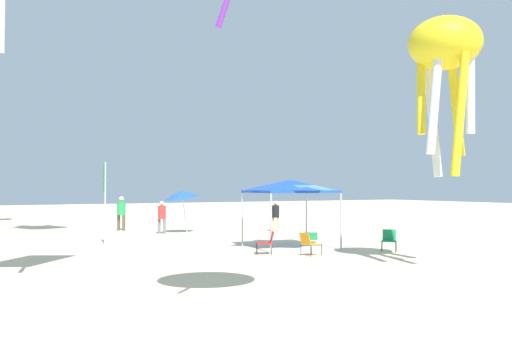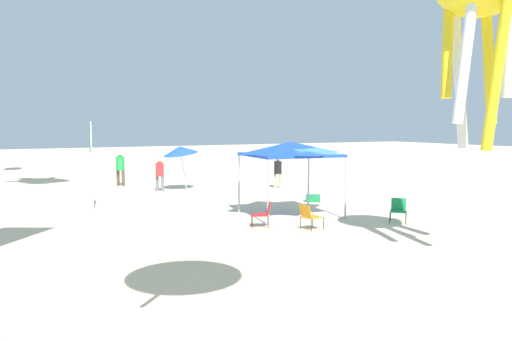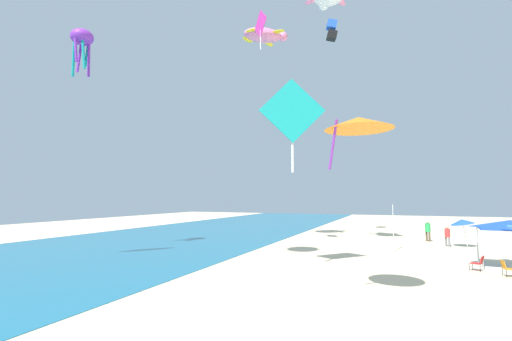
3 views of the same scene
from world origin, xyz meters
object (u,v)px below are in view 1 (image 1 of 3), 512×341
object	(u,v)px
folding_chair_near_cooler	(389,239)
person_near_umbrella	(276,213)
folding_chair_left_of_tent	(267,241)
cooler_box	(311,235)
canopy_tent	(290,187)
banner_flag	(105,195)
person_by_tent	(162,215)
beach_umbrella	(182,194)
kite_octopus_yellow	(445,52)
folding_chair_right_of_tent	(309,242)
person_kite_handler	(121,210)

from	to	relation	value
folding_chair_near_cooler	person_near_umbrella	distance (m)	10.14
folding_chair_left_of_tent	cooler_box	size ratio (longest dim) A/B	1.10
canopy_tent	folding_chair_left_of_tent	distance (m)	3.01
canopy_tent	banner_flag	bearing A→B (deg)	54.21
folding_chair_left_of_tent	person_by_tent	distance (m)	10.18
beach_umbrella	kite_octopus_yellow	distance (m)	16.73
cooler_box	person_by_tent	size ratio (longest dim) A/B	0.44
person_by_tent	cooler_box	bearing A→B (deg)	-9.32
folding_chair_left_of_tent	kite_octopus_yellow	size ratio (longest dim) A/B	0.17
folding_chair_right_of_tent	folding_chair_left_of_tent	bearing A→B (deg)	37.01
cooler_box	person_kite_handler	bearing A→B (deg)	32.48
person_near_umbrella	canopy_tent	bearing A→B (deg)	-76.74
folding_chair_left_of_tent	folding_chair_right_of_tent	bearing A→B (deg)	69.84
folding_chair_near_cooler	person_by_tent	world-z (taller)	person_by_tent
canopy_tent	kite_octopus_yellow	size ratio (longest dim) A/B	0.70
canopy_tent	person_near_umbrella	bearing A→B (deg)	-26.99
kite_octopus_yellow	folding_chair_right_of_tent	bearing A→B (deg)	-28.20
banner_flag	kite_octopus_yellow	world-z (taller)	kite_octopus_yellow
folding_chair_left_of_tent	person_by_tent	world-z (taller)	person_by_tent
folding_chair_right_of_tent	banner_flag	distance (m)	8.98
beach_umbrella	canopy_tent	bearing A→B (deg)	-172.45
canopy_tent	folding_chair_right_of_tent	bearing A→B (deg)	162.22
person_near_umbrella	folding_chair_near_cooler	bearing A→B (deg)	-55.91
folding_chair_left_of_tent	person_kite_handler	size ratio (longest dim) A/B	0.43
person_near_umbrella	person_kite_handler	xyz separation A→B (m)	(4.75, 7.16, 0.14)
beach_umbrella	folding_chair_left_of_tent	world-z (taller)	beach_umbrella
folding_chair_left_of_tent	person_by_tent	size ratio (longest dim) A/B	0.48
banner_flag	person_by_tent	size ratio (longest dim) A/B	2.04
cooler_box	person_kite_handler	distance (m)	11.41
banner_flag	kite_octopus_yellow	xyz separation A→B (m)	(-11.77, -7.02, 4.33)
folding_chair_near_cooler	person_kite_handler	xyz separation A→B (m)	(14.82, 6.07, 0.64)
banner_flag	person_near_umbrella	bearing A→B (deg)	-74.61
canopy_tent	cooler_box	size ratio (longest dim) A/B	4.46
beach_umbrella	cooler_box	xyz separation A→B (m)	(-6.37, -3.80, -1.84)
cooler_box	folding_chair_near_cooler	bearing A→B (deg)	179.60
person_by_tent	person_kite_handler	xyz separation A→B (m)	(3.17, 1.24, 0.12)
canopy_tent	beach_umbrella	size ratio (longest dim) A/B	1.37
cooler_box	folding_chair_right_of_tent	bearing A→B (deg)	144.69
canopy_tent	cooler_box	xyz separation A→B (m)	(2.40, -2.64, -2.25)
banner_flag	person_near_umbrella	world-z (taller)	banner_flag
beach_umbrella	person_kite_handler	world-z (taller)	beach_umbrella
cooler_box	kite_octopus_yellow	distance (m)	11.64
folding_chair_near_cooler	folding_chair_left_of_tent	bearing A→B (deg)	-153.02
folding_chair_right_of_tent	person_kite_handler	bearing A→B (deg)	3.29
folding_chair_near_cooler	folding_chair_left_of_tent	size ratio (longest dim) A/B	1.00
person_by_tent	kite_octopus_yellow	size ratio (longest dim) A/B	0.36
folding_chair_right_of_tent	banner_flag	size ratio (longest dim) A/B	0.24
person_kite_handler	beach_umbrella	bearing A→B (deg)	-4.02
folding_chair_left_of_tent	kite_octopus_yellow	xyz separation A→B (m)	(-5.93, -2.62, 5.95)
person_by_tent	folding_chair_near_cooler	bearing A→B (deg)	-23.96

